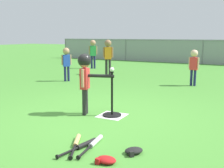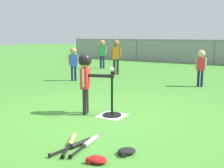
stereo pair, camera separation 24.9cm
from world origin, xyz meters
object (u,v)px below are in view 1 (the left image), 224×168
Objects in this scene: glove_near_bats at (106,160)px; batting_tee at (112,108)px; fielder_deep_center at (108,52)px; spare_bat_silver at (94,143)px; batter_child at (85,72)px; spare_bat_black at (83,145)px; baseball_on_tee at (112,69)px; fielder_deep_left at (66,60)px; glove_by_plate at (134,151)px; fielder_near_left at (194,63)px; fielder_deep_right at (93,50)px; spare_bat_wood at (76,143)px.

batting_tee is at bearing 115.29° from glove_near_bats.
fielder_deep_center is 1.77× the size of spare_bat_silver.
spare_bat_black is (0.76, -1.25, -0.72)m from batter_child.
baseball_on_tee reaches higher than batting_tee.
spare_bat_silver is at bearing -49.70° from fielder_deep_left.
spare_bat_black is 0.63m from glove_by_plate.
fielder_deep_center is 3.21m from fielder_near_left.
batter_child is 3.81m from fielder_near_left.
glove_by_plate is (0.54, 0.01, 0.01)m from spare_bat_silver.
glove_by_plate is at bearing -53.32° from batting_tee.
spare_bat_black is at bearing -168.57° from glove_by_plate.
glove_by_plate is (0.28, -4.77, -0.59)m from fielder_near_left.
fielder_deep_center is (-1.99, 4.52, 0.03)m from batter_child.
baseball_on_tee is at bearing 15.75° from batter_child.
batter_child reaches higher than fielder_deep_left.
batting_tee is 3.86m from fielder_deep_left.
spare_bat_silver is 3.09× the size of glove_near_bats.
fielder_deep_right is at bearing 123.92° from baseball_on_tee.
fielder_deep_left is 4.98m from spare_bat_wood.
spare_bat_silver is at bearing -72.61° from baseball_on_tee.
spare_bat_black is at bearing 152.79° from glove_near_bats.
spare_bat_wood is (3.99, -7.00, -0.72)m from fielder_deep_right.
glove_near_bats is at bearing -43.75° from spare_bat_silver.
baseball_on_tee is 6.82m from fielder_deep_right.
fielder_deep_center reaches higher than batter_child.
fielder_deep_center is at bearing 120.77° from glove_by_plate.
glove_near_bats reaches higher than spare_bat_black.
glove_by_plate is 0.39m from glove_near_bats.
fielder_near_left is 4.81m from glove_by_plate.
fielder_deep_right is at bearing 119.71° from spare_bat_wood.
spare_bat_wood is at bearing -65.45° from fielder_deep_center.
spare_bat_wood is at bearing -82.01° from baseball_on_tee.
spare_bat_silver is at bearing -179.32° from glove_by_plate.
fielder_near_left is at bearing -25.64° from fielder_deep_right.
fielder_deep_left is 1.55× the size of spare_bat_black.
spare_bat_silver is 0.22m from spare_bat_wood.
fielder_deep_left is 5.40m from glove_by_plate.
glove_by_plate is at bearing -53.32° from baseball_on_tee.
baseball_on_tee is 0.12× the size of spare_bat_black.
fielder_near_left is 4.92m from spare_bat_wood.
spare_bat_wood is 0.99× the size of spare_bat_black.
batter_child is 3.61m from fielder_deep_left.
batter_child is at bearing -59.86° from fielder_deep_right.
fielder_deep_right is (-3.81, 5.66, -0.04)m from baseball_on_tee.
spare_bat_silver is at bearing -58.73° from fielder_deep_right.
batter_child reaches higher than batting_tee.
spare_bat_wood is 2.89× the size of glove_near_bats.
batting_tee is at bearing 0.00° from baseball_on_tee.
fielder_deep_center is 6.61m from glove_by_plate.
baseball_on_tee is 1.60m from spare_bat_black.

